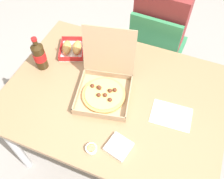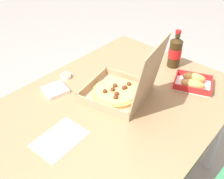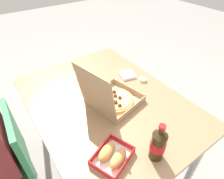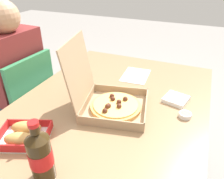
{
  "view_description": "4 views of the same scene",
  "coord_description": "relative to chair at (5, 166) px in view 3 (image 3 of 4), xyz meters",
  "views": [
    {
      "loc": [
        0.29,
        -0.75,
        1.84
      ],
      "look_at": [
        -0.02,
        -0.0,
        0.75
      ],
      "focal_mm": 39.42,
      "sensor_mm": 36.0,
      "label": 1
    },
    {
      "loc": [
        0.72,
        0.61,
        1.5
      ],
      "look_at": [
        -0.03,
        -0.05,
        0.76
      ],
      "focal_mm": 40.49,
      "sensor_mm": 36.0,
      "label": 2
    },
    {
      "loc": [
        -0.8,
        0.51,
        1.56
      ],
      "look_at": [
        0.01,
        -0.06,
        0.77
      ],
      "focal_mm": 30.45,
      "sensor_mm": 36.0,
      "label": 3
    },
    {
      "loc": [
        -0.83,
        -0.35,
        1.31
      ],
      "look_at": [
        0.01,
        0.01,
        0.77
      ],
      "focal_mm": 34.7,
      "sensor_mm": 36.0,
      "label": 4
    }
  ],
  "objects": [
    {
      "name": "chair",
      "position": [
        0.0,
        0.0,
        0.0
      ],
      "size": [
        0.42,
        0.42,
        0.83
      ],
      "color": "#338451",
      "rests_on": "ground_plane"
    },
    {
      "name": "pizza_box_open",
      "position": [
        -0.13,
        -0.7,
        0.28
      ],
      "size": [
        0.35,
        0.39,
        0.33
      ],
      "color": "tan",
      "rests_on": "dining_table"
    },
    {
      "name": "dipping_sauce_cup",
      "position": [
        -0.06,
        -1.04,
        0.24
      ],
      "size": [
        0.06,
        0.06,
        0.02
      ],
      "color": "white",
      "rests_on": "dining_table"
    },
    {
      "name": "paper_menu",
      "position": [
        0.26,
        -0.71,
        0.23
      ],
      "size": [
        0.22,
        0.16,
        0.0
      ],
      "primitive_type": "cube",
      "rotation": [
        0.0,
        0.0,
        0.06
      ],
      "color": "white",
      "rests_on": "dining_table"
    },
    {
      "name": "napkin_pile",
      "position": [
        0.06,
        -0.98,
        0.24
      ],
      "size": [
        0.13,
        0.13,
        0.02
      ],
      "primitive_type": "cube",
      "rotation": [
        0.0,
        0.0,
        -0.23
      ],
      "color": "white",
      "rests_on": "dining_table"
    },
    {
      "name": "dining_table",
      "position": [
        -0.07,
        -0.69,
        0.16
      ],
      "size": [
        1.23,
        0.91,
        0.71
      ],
      "color": "#997551",
      "rests_on": "ground_plane"
    },
    {
      "name": "bread_side_box",
      "position": [
        -0.45,
        -0.48,
        0.26
      ],
      "size": [
        0.21,
        0.23,
        0.06
      ],
      "color": "white",
      "rests_on": "dining_table"
    },
    {
      "name": "cola_bottle",
      "position": [
        -0.56,
        -0.66,
        0.33
      ],
      "size": [
        0.07,
        0.07,
        0.22
      ],
      "color": "#33230F",
      "rests_on": "dining_table"
    },
    {
      "name": "ground_plane",
      "position": [
        -0.07,
        -0.69,
        -0.48
      ],
      "size": [
        10.0,
        10.0,
        0.0
      ],
      "primitive_type": "plane",
      "color": "gray"
    }
  ]
}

